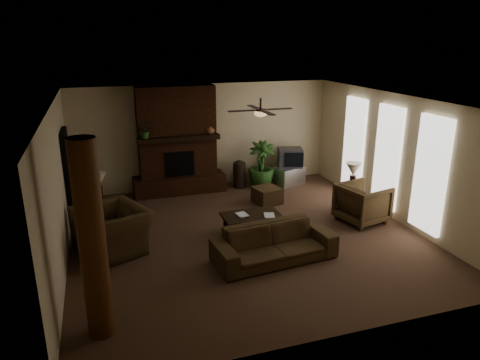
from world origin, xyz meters
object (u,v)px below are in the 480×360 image
object	(u,v)px
lamp_left	(98,182)
lamp_right	(353,171)
side_table_left	(100,214)
armchair_left	(111,223)
side_table_right	(350,201)
sofa	(274,238)
floor_vase	(239,172)
floor_plant	(261,175)
tv_stand	(289,176)
ottoman	(267,195)
coffee_table	(252,217)
log_column	(92,242)
armchair_right	(363,201)

from	to	relation	value
lamp_left	lamp_right	bearing A→B (deg)	-10.01
side_table_left	lamp_left	xyz separation A→B (m)	(0.03, 0.01, 0.73)
armchair_left	side_table_right	xyz separation A→B (m)	(5.41, 0.30, -0.30)
side_table_left	lamp_right	bearing A→B (deg)	-9.89
sofa	side_table_right	world-z (taller)	sofa
side_table_left	lamp_left	bearing A→B (deg)	16.33
floor_vase	floor_plant	world-z (taller)	floor_vase
tv_stand	lamp_left	xyz separation A→B (m)	(-5.08, -1.37, 0.75)
ottoman	lamp_right	size ratio (longest dim) A/B	0.92
lamp_left	ottoman	bearing A→B (deg)	2.31
coffee_table	floor_vase	distance (m)	3.06
floor_vase	armchair_left	bearing A→B (deg)	-140.62
side_table_right	coffee_table	bearing A→B (deg)	-171.24
log_column	armchair_left	distance (m)	2.71
log_column	ottoman	bearing A→B (deg)	44.93
lamp_left	side_table_right	world-z (taller)	lamp_left
floor_vase	coffee_table	bearing A→B (deg)	-103.12
log_column	floor_vase	size ratio (longest dim) A/B	3.64
floor_vase	side_table_right	xyz separation A→B (m)	(1.91, -2.57, -0.16)
tv_stand	side_table_right	size ratio (longest dim) A/B	1.55
armchair_right	ottoman	size ratio (longest dim) A/B	1.61
side_table_right	armchair_left	bearing A→B (deg)	-176.86
log_column	side_table_left	bearing A→B (deg)	88.71
ottoman	lamp_right	bearing A→B (deg)	-34.54
floor_plant	armchair_right	bearing A→B (deg)	-66.19
lamp_left	tv_stand	bearing A→B (deg)	15.05
floor_plant	side_table_left	size ratio (longest dim) A/B	2.32
floor_vase	lamp_right	size ratio (longest dim) A/B	1.18
coffee_table	side_table_right	size ratio (longest dim) A/B	2.18
armchair_left	lamp_left	world-z (taller)	lamp_left
coffee_table	floor_vase	world-z (taller)	floor_vase
floor_plant	coffee_table	bearing A→B (deg)	-114.36
ottoman	floor_plant	bearing A→B (deg)	76.44
tv_stand	floor_vase	size ratio (longest dim) A/B	1.10
ottoman	lamp_right	world-z (taller)	lamp_right
armchair_left	lamp_right	bearing A→B (deg)	70.41
tv_stand	lamp_left	distance (m)	5.32
sofa	lamp_left	world-z (taller)	lamp_left
armchair_right	tv_stand	size ratio (longest dim) A/B	1.14
floor_vase	side_table_left	distance (m)	4.01
armchair_right	floor_vase	bearing A→B (deg)	17.84
sofa	ottoman	distance (m)	2.99
floor_vase	side_table_right	bearing A→B (deg)	-53.39
ottoman	side_table_right	world-z (taller)	side_table_right
armchair_right	side_table_left	bearing A→B (deg)	61.11
floor_plant	side_table_left	bearing A→B (deg)	-162.32
sofa	ottoman	xyz separation A→B (m)	(0.96, 2.82, -0.24)
coffee_table	side_table_right	distance (m)	2.64
tv_stand	side_table_left	world-z (taller)	side_table_left
log_column	armchair_left	size ratio (longest dim) A/B	2.11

